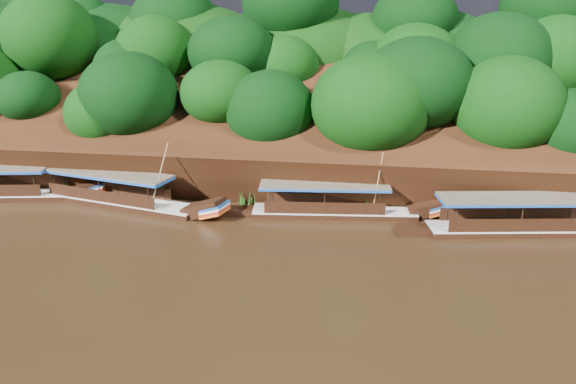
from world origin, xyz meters
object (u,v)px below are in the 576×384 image
object	(u,v)px
boat_3	(9,191)
boat_2	(127,199)
boat_0	(538,225)
boat_1	(344,208)

from	to	relation	value
boat_3	boat_2	bearing A→B (deg)	-12.77
boat_0	boat_2	distance (m)	27.34
boat_0	boat_1	size ratio (longest dim) A/B	1.10
boat_0	boat_1	xyz separation A→B (m)	(-12.09, 1.09, -0.02)
boat_0	boat_3	xyz separation A→B (m)	(-36.64, 0.85, 0.01)
boat_2	boat_0	bearing A→B (deg)	12.09
boat_1	boat_2	bearing A→B (deg)	175.68
boat_1	boat_0	bearing A→B (deg)	-11.46
boat_2	boat_3	distance (m)	9.32
boat_3	boat_0	bearing A→B (deg)	-12.30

